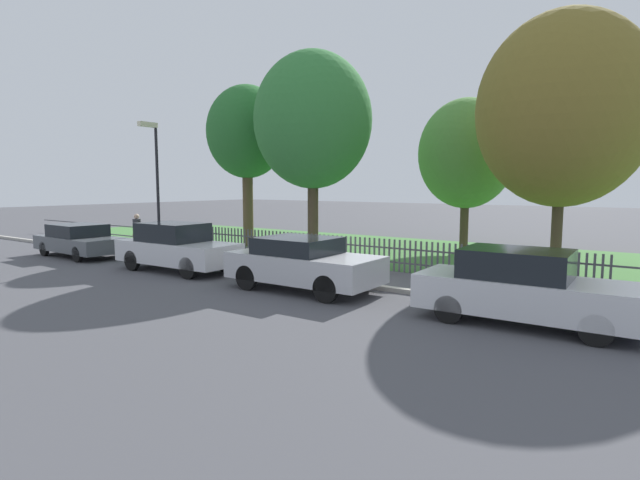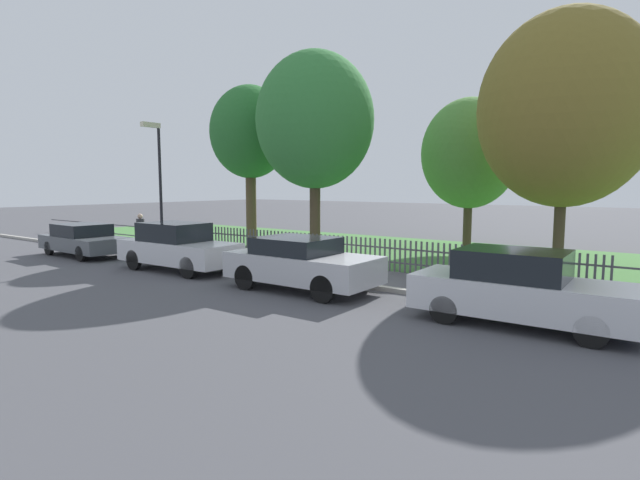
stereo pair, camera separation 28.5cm
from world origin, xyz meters
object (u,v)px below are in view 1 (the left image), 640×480
object	(u,v)px
covered_motorcycle	(314,250)
street_lamp	(155,172)
parked_car_red_compact	(524,288)
tree_mid_park	(466,154)
parked_car_black_saloon	(176,247)
tree_nearest_kerb	(247,133)
parked_car_navy_estate	(303,263)
parked_car_silver_hatchback	(80,240)
tree_behind_motorcycle	(313,121)
tree_far_left	(563,110)
pedestrian_near_fence	(137,231)

from	to	relation	value
covered_motorcycle	street_lamp	size ratio (longest dim) A/B	0.40
parked_car_red_compact	tree_mid_park	xyz separation A→B (m)	(-4.87, 10.41, 3.36)
parked_car_red_compact	tree_mid_park	size ratio (longest dim) A/B	0.67
parked_car_black_saloon	tree_nearest_kerb	distance (m)	8.13
covered_motorcycle	tree_nearest_kerb	world-z (taller)	tree_nearest_kerb
parked_car_navy_estate	parked_car_silver_hatchback	bearing A→B (deg)	179.62
parked_car_silver_hatchback	covered_motorcycle	world-z (taller)	parked_car_silver_hatchback
tree_nearest_kerb	street_lamp	distance (m)	5.10
parked_car_silver_hatchback	parked_car_red_compact	xyz separation A→B (m)	(16.64, -0.03, 0.10)
parked_car_red_compact	parked_car_silver_hatchback	bearing A→B (deg)	178.36
parked_car_navy_estate	tree_nearest_kerb	xyz separation A→B (m)	(-7.93, 6.28, 4.40)
tree_behind_motorcycle	parked_car_silver_hatchback	bearing A→B (deg)	-142.80
parked_car_navy_estate	tree_far_left	bearing A→B (deg)	53.85
tree_behind_motorcycle	tree_nearest_kerb	bearing A→B (deg)	170.04
pedestrian_near_fence	parked_car_silver_hatchback	bearing A→B (deg)	18.77
tree_behind_motorcycle	tree_mid_park	distance (m)	6.67
parked_car_navy_estate	parked_car_red_compact	size ratio (longest dim) A/B	0.96
parked_car_silver_hatchback	tree_nearest_kerb	size ratio (longest dim) A/B	0.59
parked_car_black_saloon	tree_behind_motorcycle	size ratio (longest dim) A/B	0.55
parked_car_black_saloon	parked_car_red_compact	bearing A→B (deg)	-1.39
parked_car_red_compact	street_lamp	size ratio (longest dim) A/B	0.84
covered_motorcycle	pedestrian_near_fence	bearing A→B (deg)	-170.51
parked_car_silver_hatchback	parked_car_navy_estate	distance (m)	11.02
parked_car_navy_estate	parked_car_red_compact	distance (m)	5.63
parked_car_silver_hatchback	tree_nearest_kerb	xyz separation A→B (m)	(3.08, 6.30, 4.49)
pedestrian_near_fence	street_lamp	world-z (taller)	street_lamp
tree_behind_motorcycle	pedestrian_near_fence	bearing A→B (deg)	-150.47
parked_car_silver_hatchback	tree_behind_motorcycle	bearing A→B (deg)	39.28
pedestrian_near_fence	street_lamp	bearing A→B (deg)	122.71
tree_behind_motorcycle	parked_car_navy_estate	bearing A→B (deg)	-56.24
tree_nearest_kerb	pedestrian_near_fence	size ratio (longest dim) A/B	4.48
parked_car_black_saloon	parked_car_navy_estate	world-z (taller)	parked_car_black_saloon
parked_car_navy_estate	parked_car_red_compact	world-z (taller)	parked_car_red_compact
tree_far_left	street_lamp	distance (m)	14.42
parked_car_red_compact	covered_motorcycle	distance (m)	7.81
parked_car_black_saloon	parked_car_navy_estate	xyz separation A→B (m)	(5.18, 0.01, -0.05)
parked_car_red_compact	tree_behind_motorcycle	bearing A→B (deg)	147.56
covered_motorcycle	tree_mid_park	world-z (taller)	tree_mid_park
pedestrian_near_fence	tree_far_left	bearing A→B (deg)	152.80
parked_car_silver_hatchback	pedestrian_near_fence	bearing A→B (deg)	66.44
tree_far_left	tree_mid_park	bearing A→B (deg)	140.92
parked_car_navy_estate	tree_far_left	world-z (taller)	tree_far_left
parked_car_black_saloon	parked_car_navy_estate	bearing A→B (deg)	-1.10
parked_car_navy_estate	tree_mid_park	bearing A→B (deg)	85.35
street_lamp	parked_car_black_saloon	bearing A→B (deg)	-26.64
parked_car_black_saloon	tree_far_left	world-z (taller)	tree_far_left
parked_car_navy_estate	tree_behind_motorcycle	size ratio (longest dim) A/B	0.52
parked_car_red_compact	street_lamp	world-z (taller)	street_lamp
tree_nearest_kerb	tree_far_left	xyz separation A→B (m)	(12.91, 0.65, -0.01)
tree_behind_motorcycle	tree_far_left	distance (m)	8.79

